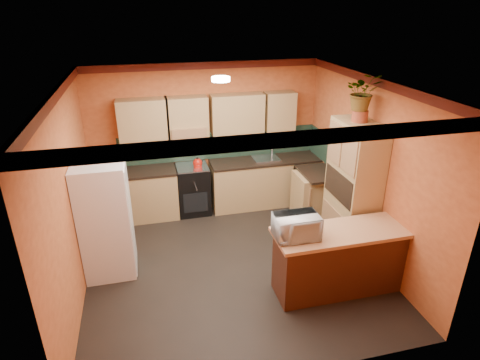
# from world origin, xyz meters

# --- Properties ---
(room_shell) EXTENTS (4.24, 4.24, 2.72)m
(room_shell) POSITION_xyz_m (0.02, 0.28, 2.09)
(room_shell) COLOR black
(room_shell) RESTS_ON ground
(base_cabinets_back) EXTENTS (3.65, 0.60, 0.88)m
(base_cabinets_back) POSITION_xyz_m (0.30, 1.80, 0.44)
(base_cabinets_back) COLOR tan
(base_cabinets_back) RESTS_ON ground
(countertop_back) EXTENTS (3.65, 0.62, 0.04)m
(countertop_back) POSITION_xyz_m (0.30, 1.80, 0.90)
(countertop_back) COLOR black
(countertop_back) RESTS_ON base_cabinets_back
(stove) EXTENTS (0.58, 0.58, 0.91)m
(stove) POSITION_xyz_m (-0.33, 1.80, 0.46)
(stove) COLOR black
(stove) RESTS_ON ground
(kettle) EXTENTS (0.20, 0.20, 0.18)m
(kettle) POSITION_xyz_m (-0.23, 1.75, 1.00)
(kettle) COLOR #B7170C
(kettle) RESTS_ON stove
(sink) EXTENTS (0.48, 0.40, 0.03)m
(sink) POSITION_xyz_m (1.07, 1.80, 0.94)
(sink) COLOR silver
(sink) RESTS_ON countertop_back
(base_cabinets_right) EXTENTS (0.60, 0.80, 0.88)m
(base_cabinets_right) POSITION_xyz_m (1.80, 0.98, 0.44)
(base_cabinets_right) COLOR tan
(base_cabinets_right) RESTS_ON ground
(countertop_right) EXTENTS (0.62, 0.80, 0.04)m
(countertop_right) POSITION_xyz_m (1.80, 0.98, 0.90)
(countertop_right) COLOR black
(countertop_right) RESTS_ON base_cabinets_right
(fridge) EXTENTS (0.68, 0.66, 1.70)m
(fridge) POSITION_xyz_m (-1.75, 0.27, 0.85)
(fridge) COLOR white
(fridge) RESTS_ON ground
(pantry) EXTENTS (0.48, 0.90, 2.10)m
(pantry) POSITION_xyz_m (1.85, -0.07, 1.05)
(pantry) COLOR tan
(pantry) RESTS_ON ground
(fern_pot) EXTENTS (0.22, 0.22, 0.16)m
(fern_pot) POSITION_xyz_m (1.85, -0.02, 2.18)
(fern_pot) COLOR #943C23
(fern_pot) RESTS_ON pantry
(fern) EXTENTS (0.57, 0.53, 0.52)m
(fern) POSITION_xyz_m (1.85, -0.02, 2.52)
(fern) COLOR tan
(fern) RESTS_ON fern_pot
(breakfast_bar) EXTENTS (1.80, 0.55, 0.88)m
(breakfast_bar) POSITION_xyz_m (1.32, -0.91, 0.44)
(breakfast_bar) COLOR #4A1E11
(breakfast_bar) RESTS_ON ground
(bar_top) EXTENTS (1.90, 0.65, 0.05)m
(bar_top) POSITION_xyz_m (1.32, -0.91, 0.91)
(bar_top) COLOR tan
(bar_top) RESTS_ON breakfast_bar
(microwave) EXTENTS (0.56, 0.38, 0.31)m
(microwave) POSITION_xyz_m (0.62, -0.91, 1.08)
(microwave) COLOR white
(microwave) RESTS_ON bar_top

